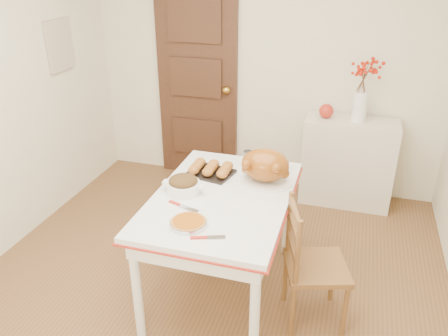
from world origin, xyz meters
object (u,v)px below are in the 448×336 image
(chair_oak, at_px, (317,264))
(turkey_platter, at_px, (265,167))
(pumpkin_pie, at_px, (188,222))
(sideboard, at_px, (347,162))
(kitchen_table, at_px, (222,244))

(chair_oak, xyz_separation_m, turkey_platter, (-0.44, 0.35, 0.48))
(chair_oak, bearing_deg, pumpkin_pie, 94.90)
(sideboard, height_order, pumpkin_pie, sideboard)
(kitchen_table, relative_size, chair_oak, 1.50)
(chair_oak, height_order, pumpkin_pie, chair_oak)
(chair_oak, relative_size, turkey_platter, 2.26)
(kitchen_table, distance_m, turkey_platter, 0.63)
(chair_oak, bearing_deg, sideboard, -21.36)
(sideboard, xyz_separation_m, chair_oak, (-0.11, -1.69, 0.01))
(turkey_platter, distance_m, pumpkin_pie, 0.75)
(kitchen_table, height_order, turkey_platter, turkey_platter)
(sideboard, bearing_deg, turkey_platter, -112.24)
(sideboard, distance_m, turkey_platter, 1.53)
(kitchen_table, xyz_separation_m, turkey_platter, (0.23, 0.26, 0.52))
(turkey_platter, relative_size, pumpkin_pie, 1.77)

